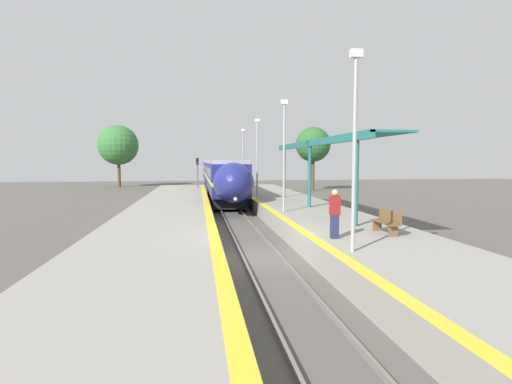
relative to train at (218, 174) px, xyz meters
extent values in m
plane|color=#56514C|center=(0.00, -30.63, -2.16)|extent=(120.00, 120.00, 0.00)
cube|color=slate|center=(-0.72, -30.63, -2.09)|extent=(0.08, 90.00, 0.15)
cube|color=slate|center=(0.72, -30.63, -2.09)|extent=(0.08, 90.00, 0.15)
cube|color=black|center=(0.00, -8.40, -1.53)|extent=(2.47, 17.35, 0.82)
cube|color=navy|center=(0.00, -8.40, -0.70)|extent=(2.81, 18.86, 0.85)
cube|color=yellow|center=(0.00, -8.40, -0.13)|extent=(2.83, 18.86, 0.29)
cube|color=navy|center=(0.00, -8.40, 0.66)|extent=(2.81, 18.86, 1.28)
cube|color=black|center=(0.00, -8.40, 0.59)|extent=(2.84, 17.35, 0.71)
cube|color=#9E9EA3|center=(0.00, -8.40, 1.45)|extent=(2.53, 18.86, 0.30)
cylinder|color=black|center=(-0.72, -15.34, -1.71)|extent=(0.12, 0.90, 0.90)
cylinder|color=black|center=(0.72, -15.34, -1.71)|extent=(0.12, 0.90, 0.90)
cylinder|color=black|center=(-0.72, -13.14, -1.71)|extent=(0.12, 0.90, 0.90)
cylinder|color=black|center=(0.72, -13.14, -1.71)|extent=(0.12, 0.90, 0.90)
cylinder|color=black|center=(-0.72, -3.65, -1.71)|extent=(0.12, 0.90, 0.90)
cylinder|color=black|center=(0.72, -3.65, -1.71)|extent=(0.12, 0.90, 0.90)
cylinder|color=black|center=(-0.72, -1.45, -1.71)|extent=(0.12, 0.90, 0.90)
cylinder|color=black|center=(0.72, -1.45, -1.71)|extent=(0.12, 0.90, 0.90)
ellipsoid|color=navy|center=(0.00, -19.05, 0.09)|extent=(2.70, 3.66, 2.66)
ellipsoid|color=black|center=(0.00, -19.51, 0.52)|extent=(1.97, 2.14, 1.36)
sphere|color=#F9F4CC|center=(0.00, -20.42, -0.87)|extent=(0.24, 0.24, 0.24)
cube|color=black|center=(0.00, 11.27, -1.53)|extent=(2.47, 17.35, 0.82)
cube|color=navy|center=(0.00, 11.27, -0.70)|extent=(2.81, 18.86, 0.85)
cube|color=yellow|center=(0.00, 11.27, -0.13)|extent=(2.83, 18.86, 0.29)
cube|color=navy|center=(0.00, 11.27, 0.66)|extent=(2.81, 18.86, 1.28)
cube|color=black|center=(0.00, 11.27, 0.59)|extent=(2.84, 17.35, 0.71)
cube|color=#9E9EA3|center=(0.00, 11.27, 1.45)|extent=(2.53, 18.86, 0.30)
cylinder|color=black|center=(-0.72, 4.32, -1.71)|extent=(0.12, 0.90, 0.90)
cylinder|color=black|center=(0.72, 4.32, -1.71)|extent=(0.12, 0.90, 0.90)
cylinder|color=black|center=(-0.72, 6.52, -1.71)|extent=(0.12, 0.90, 0.90)
cylinder|color=black|center=(0.72, 6.52, -1.71)|extent=(0.12, 0.90, 0.90)
cylinder|color=black|center=(-0.72, 16.01, -1.71)|extent=(0.12, 0.90, 0.90)
cylinder|color=black|center=(0.72, 16.01, -1.71)|extent=(0.12, 0.90, 0.90)
cylinder|color=black|center=(-0.72, 18.21, -1.71)|extent=(0.12, 0.90, 0.90)
cylinder|color=black|center=(0.72, 18.21, -1.71)|extent=(0.12, 0.90, 0.90)
cube|color=gray|center=(4.05, -30.63, -1.71)|extent=(4.94, 64.00, 0.91)
cube|color=yellow|center=(1.78, -30.63, -1.25)|extent=(0.40, 64.00, 0.01)
cube|color=gray|center=(-4.04, -30.63, -1.71)|extent=(4.92, 64.00, 0.91)
cube|color=yellow|center=(-1.78, -30.63, -1.25)|extent=(0.40, 64.00, 0.01)
cube|color=brown|center=(4.72, -31.78, -1.04)|extent=(0.36, 0.06, 0.42)
cube|color=brown|center=(4.72, -30.47, -1.04)|extent=(0.36, 0.06, 0.42)
cube|color=brown|center=(4.72, -31.12, -0.82)|extent=(0.44, 1.75, 0.03)
cube|color=brown|center=(4.92, -31.12, -0.58)|extent=(0.04, 1.75, 0.44)
cube|color=navy|center=(2.49, -31.74, -0.82)|extent=(0.28, 0.20, 0.86)
cube|color=maroon|center=(2.49, -31.74, -0.05)|extent=(0.36, 0.22, 0.68)
sphere|color=tan|center=(2.49, -31.74, 0.40)|extent=(0.23, 0.23, 0.23)
cylinder|color=#59595E|center=(-2.35, -3.42, -0.51)|extent=(0.14, 0.14, 3.31)
cube|color=black|center=(-2.35, -3.42, 1.50)|extent=(0.28, 0.20, 0.70)
sphere|color=black|center=(-2.35, -3.53, 1.67)|extent=(0.14, 0.14, 0.14)
sphere|color=red|center=(-2.35, -3.53, 1.33)|extent=(0.14, 0.14, 0.14)
cylinder|color=#9E9EA3|center=(2.34, -33.83, 1.67)|extent=(0.12, 0.12, 5.84)
cube|color=silver|center=(2.34, -33.83, 4.71)|extent=(0.36, 0.20, 0.24)
cylinder|color=#9E9EA3|center=(2.34, -23.94, 1.67)|extent=(0.12, 0.12, 5.84)
cube|color=silver|center=(2.34, -23.94, 4.71)|extent=(0.36, 0.20, 0.24)
cylinder|color=#9E9EA3|center=(2.34, -14.06, 1.67)|extent=(0.12, 0.12, 5.84)
cube|color=silver|center=(2.34, -14.06, 4.71)|extent=(0.36, 0.20, 0.24)
cylinder|color=#9E9EA3|center=(2.34, -4.17, 1.67)|extent=(0.12, 0.12, 5.84)
cube|color=silver|center=(2.34, -4.17, 4.71)|extent=(0.36, 0.20, 0.24)
cylinder|color=#1E6B66|center=(4.31, -29.26, 0.61)|extent=(0.20, 0.20, 3.72)
cylinder|color=#1E6B66|center=(4.31, -22.16, 0.61)|extent=(0.20, 0.20, 3.72)
cylinder|color=#1E6B66|center=(4.31, -15.05, 0.61)|extent=(0.20, 0.20, 3.72)
cube|color=#1E6B66|center=(4.31, -22.16, 2.57)|extent=(0.24, 17.20, 0.36)
cube|color=#1E6B66|center=(5.21, -22.16, 2.69)|extent=(2.00, 17.20, 0.10)
cylinder|color=brown|center=(-13.28, 13.03, -0.32)|extent=(0.44, 0.44, 3.67)
sphere|color=#337033|center=(-13.28, 13.03, 3.73)|extent=(5.54, 5.54, 5.54)
cylinder|color=brown|center=(11.84, 2.66, -0.16)|extent=(0.44, 0.44, 4.00)
sphere|color=#286028|center=(11.84, 2.66, 3.56)|extent=(4.30, 4.30, 4.30)
camera|label=1|loc=(-2.36, -45.36, 1.53)|focal=28.00mm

